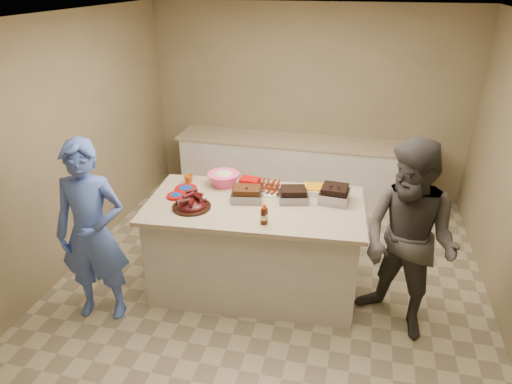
% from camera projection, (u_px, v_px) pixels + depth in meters
% --- Properties ---
extents(room, '(4.50, 5.00, 2.70)m').
position_uv_depth(room, '(269.00, 285.00, 4.91)').
color(room, '#8F7F5C').
rests_on(room, ground).
extents(back_counter, '(3.60, 0.64, 0.90)m').
position_uv_depth(back_counter, '(301.00, 169.00, 6.64)').
color(back_counter, silver).
rests_on(back_counter, ground).
extents(island, '(2.19, 1.27, 1.00)m').
position_uv_depth(island, '(255.00, 286.00, 4.89)').
color(island, silver).
rests_on(island, ground).
extents(rib_platter, '(0.42, 0.42, 0.15)m').
position_uv_depth(rib_platter, '(192.00, 208.00, 4.37)').
color(rib_platter, '#450B0C').
rests_on(rib_platter, island).
extents(pulled_pork_tray, '(0.34, 0.28, 0.09)m').
position_uv_depth(pulled_pork_tray, '(247.00, 200.00, 4.51)').
color(pulled_pork_tray, '#47230F').
rests_on(pulled_pork_tray, island).
extents(brisket_tray, '(0.33, 0.30, 0.08)m').
position_uv_depth(brisket_tray, '(293.00, 201.00, 4.50)').
color(brisket_tray, black).
rests_on(brisket_tray, island).
extents(roasting_pan, '(0.30, 0.30, 0.11)m').
position_uv_depth(roasting_pan, '(334.00, 201.00, 4.49)').
color(roasting_pan, gray).
rests_on(roasting_pan, island).
extents(coleslaw_bowl, '(0.36, 0.36, 0.23)m').
position_uv_depth(coleslaw_bowl, '(224.00, 185.00, 4.83)').
color(coleslaw_bowl, '#F34487').
rests_on(coleslaw_bowl, island).
extents(sausage_plate, '(0.36, 0.36, 0.05)m').
position_uv_depth(sausage_plate, '(271.00, 191.00, 4.71)').
color(sausage_plate, silver).
rests_on(sausage_plate, island).
extents(mac_cheese_dish, '(0.33, 0.26, 0.08)m').
position_uv_depth(mac_cheese_dish, '(318.00, 193.00, 4.66)').
color(mac_cheese_dish, '#E49A03').
rests_on(mac_cheese_dish, island).
extents(bbq_bottle_a, '(0.06, 0.06, 0.17)m').
position_uv_depth(bbq_bottle_a, '(264.00, 224.00, 4.09)').
color(bbq_bottle_a, '#3A190B').
rests_on(bbq_bottle_a, island).
extents(bbq_bottle_b, '(0.07, 0.07, 0.19)m').
position_uv_depth(bbq_bottle_b, '(264.00, 223.00, 4.10)').
color(bbq_bottle_b, '#3A190B').
rests_on(bbq_bottle_b, island).
extents(mustard_bottle, '(0.04, 0.04, 0.11)m').
position_uv_depth(mustard_bottle, '(237.00, 200.00, 4.51)').
color(mustard_bottle, '#D8B101').
rests_on(mustard_bottle, island).
extents(sauce_bowl, '(0.15, 0.06, 0.15)m').
position_uv_depth(sauce_bowl, '(258.00, 194.00, 4.64)').
color(sauce_bowl, silver).
rests_on(sauce_bowl, island).
extents(plate_stack_large, '(0.25, 0.25, 0.03)m').
position_uv_depth(plate_stack_large, '(186.00, 190.00, 4.72)').
color(plate_stack_large, '#A30605').
rests_on(plate_stack_large, island).
extents(plate_stack_small, '(0.20, 0.20, 0.03)m').
position_uv_depth(plate_stack_small, '(176.00, 197.00, 4.57)').
color(plate_stack_small, '#A30605').
rests_on(plate_stack_small, island).
extents(plastic_cup, '(0.11, 0.10, 0.10)m').
position_uv_depth(plastic_cup, '(189.00, 183.00, 4.87)').
color(plastic_cup, '#AA5E0F').
rests_on(plastic_cup, island).
extents(basket_stack, '(0.21, 0.16, 0.10)m').
position_uv_depth(basket_stack, '(250.00, 187.00, 4.79)').
color(basket_stack, '#A30605').
rests_on(basket_stack, island).
extents(guest_blue, '(0.97, 1.88, 0.43)m').
position_uv_depth(guest_blue, '(106.00, 310.00, 4.54)').
color(guest_blue, '#4C6BD0').
rests_on(guest_blue, ground).
extents(guest_gray, '(1.80, 2.02, 0.70)m').
position_uv_depth(guest_gray, '(394.00, 324.00, 4.36)').
color(guest_gray, '#44423D').
rests_on(guest_gray, ground).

